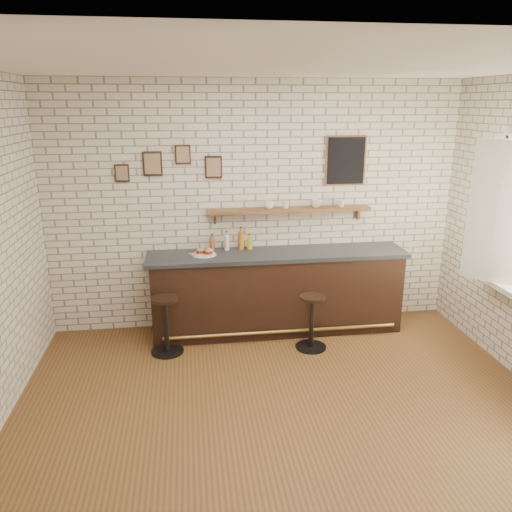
# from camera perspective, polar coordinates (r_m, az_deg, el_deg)

# --- Properties ---
(ground) EXTENTS (5.00, 5.00, 0.00)m
(ground) POSITION_cam_1_polar(r_m,az_deg,el_deg) (4.84, 3.32, -17.11)
(ground) COLOR brown
(ground) RESTS_ON ground
(bar_counter) EXTENTS (3.10, 0.65, 1.01)m
(bar_counter) POSITION_cam_1_polar(r_m,az_deg,el_deg) (6.13, 2.43, -4.09)
(bar_counter) COLOR black
(bar_counter) RESTS_ON ground
(sandwich_plate) EXTENTS (0.28, 0.28, 0.01)m
(sandwich_plate) POSITION_cam_1_polar(r_m,az_deg,el_deg) (5.88, -5.96, 0.17)
(sandwich_plate) COLOR white
(sandwich_plate) RESTS_ON bar_counter
(ciabatta_sandwich) EXTENTS (0.22, 0.16, 0.07)m
(ciabatta_sandwich) POSITION_cam_1_polar(r_m,az_deg,el_deg) (5.87, -5.89, 0.54)
(ciabatta_sandwich) COLOR tan
(ciabatta_sandwich) RESTS_ON sandwich_plate
(potato_chips) EXTENTS (0.27, 0.18, 0.00)m
(potato_chips) POSITION_cam_1_polar(r_m,az_deg,el_deg) (5.88, -6.23, 0.22)
(potato_chips) COLOR #DFA84E
(potato_chips) RESTS_ON sandwich_plate
(bitters_bottle_brown) EXTENTS (0.06, 0.06, 0.21)m
(bitters_bottle_brown) POSITION_cam_1_polar(r_m,az_deg,el_deg) (6.03, -5.02, 1.40)
(bitters_bottle_brown) COLOR brown
(bitters_bottle_brown) RESTS_ON bar_counter
(bitters_bottle_white) EXTENTS (0.06, 0.06, 0.23)m
(bitters_bottle_white) POSITION_cam_1_polar(r_m,az_deg,el_deg) (6.04, -3.38, 1.56)
(bitters_bottle_white) COLOR silver
(bitters_bottle_white) RESTS_ON bar_counter
(bitters_bottle_amber) EXTENTS (0.07, 0.07, 0.28)m
(bitters_bottle_amber) POSITION_cam_1_polar(r_m,az_deg,el_deg) (6.05, -1.74, 1.82)
(bitters_bottle_amber) COLOR #A06019
(bitters_bottle_amber) RESTS_ON bar_counter
(condiment_bottle_yellow) EXTENTS (0.06, 0.06, 0.19)m
(condiment_bottle_yellow) POSITION_cam_1_polar(r_m,az_deg,el_deg) (6.07, -0.74, 1.54)
(condiment_bottle_yellow) COLOR gold
(condiment_bottle_yellow) RESTS_ON bar_counter
(bar_stool_left) EXTENTS (0.37, 0.37, 0.67)m
(bar_stool_left) POSITION_cam_1_polar(r_m,az_deg,el_deg) (5.72, -10.27, -7.56)
(bar_stool_left) COLOR black
(bar_stool_left) RESTS_ON ground
(bar_stool_right) EXTENTS (0.36, 0.36, 0.64)m
(bar_stool_right) POSITION_cam_1_polar(r_m,az_deg,el_deg) (5.77, 6.37, -7.31)
(bar_stool_right) COLOR black
(bar_stool_right) RESTS_ON ground
(wall_shelf) EXTENTS (2.00, 0.18, 0.18)m
(wall_shelf) POSITION_cam_1_polar(r_m,az_deg,el_deg) (6.08, 3.83, 5.27)
(wall_shelf) COLOR brown
(wall_shelf) RESTS_ON ground
(shelf_cup_a) EXTENTS (0.12, 0.12, 0.09)m
(shelf_cup_a) POSITION_cam_1_polar(r_m,az_deg,el_deg) (6.02, 1.56, 5.85)
(shelf_cup_a) COLOR white
(shelf_cup_a) RESTS_ON wall_shelf
(shelf_cup_b) EXTENTS (0.13, 0.13, 0.09)m
(shelf_cup_b) POSITION_cam_1_polar(r_m,az_deg,el_deg) (6.05, 3.39, 5.86)
(shelf_cup_b) COLOR white
(shelf_cup_b) RESTS_ON wall_shelf
(shelf_cup_c) EXTENTS (0.14, 0.14, 0.10)m
(shelf_cup_c) POSITION_cam_1_polar(r_m,az_deg,el_deg) (6.14, 6.90, 5.98)
(shelf_cup_c) COLOR white
(shelf_cup_c) RESTS_ON wall_shelf
(shelf_cup_d) EXTENTS (0.10, 0.10, 0.09)m
(shelf_cup_d) POSITION_cam_1_polar(r_m,az_deg,el_deg) (6.22, 9.74, 5.96)
(shelf_cup_d) COLOR white
(shelf_cup_d) RESTS_ON wall_shelf
(back_wall_decor) EXTENTS (2.96, 0.02, 0.56)m
(back_wall_decor) POSITION_cam_1_polar(r_m,az_deg,el_deg) (6.03, 2.14, 10.67)
(back_wall_decor) COLOR black
(back_wall_decor) RESTS_ON ground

